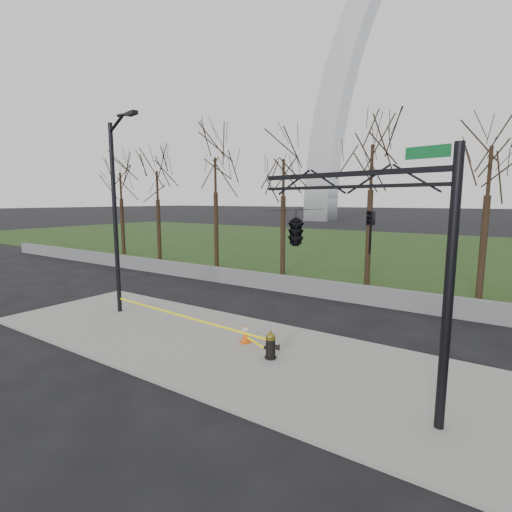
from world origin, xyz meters
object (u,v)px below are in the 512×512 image
Objects in this scene: fire_hydrant at (271,346)px; traffic_cone at (245,333)px; street_light at (117,205)px; traffic_signal_mast at (319,229)px.

fire_hydrant is 1.35× the size of traffic_cone.
fire_hydrant is 1.56m from traffic_cone.
fire_hydrant is 0.11× the size of street_light.
traffic_cone is (-1.42, 0.66, -0.08)m from fire_hydrant.
traffic_signal_mast is at bearing 7.47° from street_light.
street_light is 9.63m from traffic_signal_mast.
traffic_cone is 4.96m from traffic_signal_mast.
street_light is at bearing 151.62° from fire_hydrant.
fire_hydrant is 0.14× the size of traffic_signal_mast.
traffic_cone is at bearing 14.10° from street_light.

